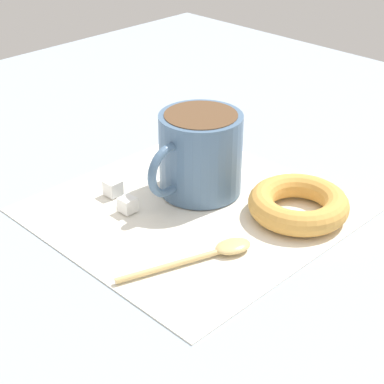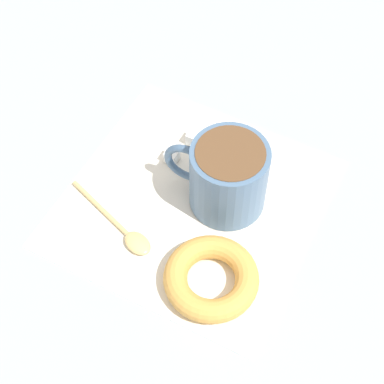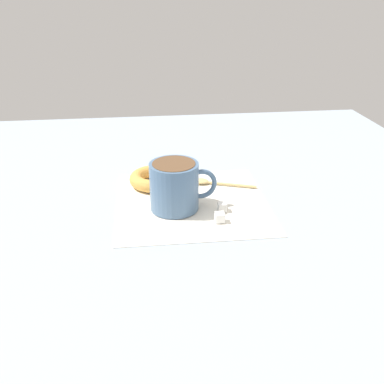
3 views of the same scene
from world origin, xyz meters
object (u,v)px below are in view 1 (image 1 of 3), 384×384
sugar_cube_extra (113,188)px  spoon (215,252)px  donut (298,204)px  sugar_cube (128,205)px  coffee_cup (199,152)px

sugar_cube_extra → spoon: bearing=87.7°
donut → spoon: donut is taller
sugar_cube → coffee_cup: bearing=165.4°
coffee_cup → donut: (-3.48, 10.90, -3.34)cm
spoon → sugar_cube_extra: sugar_cube_extra is taller
coffee_cup → donut: 11.92cm
spoon → sugar_cube_extra: 15.79cm
donut → spoon: bearing=-5.9°
coffee_cup → sugar_cube_extra: size_ratio=7.53×
spoon → coffee_cup: bearing=-129.2°
spoon → sugar_cube_extra: size_ratio=8.07×
donut → sugar_cube: donut is taller
sugar_cube → sugar_cube_extra: (-1.16, -3.84, 0.04)cm
coffee_cup → donut: bearing=107.7°
sugar_cube_extra → donut: bearing=122.5°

